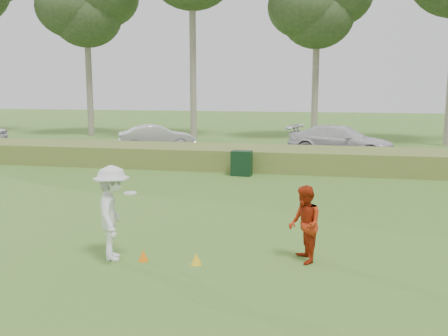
% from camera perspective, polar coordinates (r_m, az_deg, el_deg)
% --- Properties ---
extents(ground, '(120.00, 120.00, 0.00)m').
position_cam_1_polar(ground, '(10.70, -4.38, -10.37)').
color(ground, '#3E6F25').
rests_on(ground, ground).
extents(reed_strip, '(80.00, 3.00, 0.90)m').
position_cam_1_polar(reed_strip, '(22.08, 4.17, 1.16)').
color(reed_strip, '#5C702C').
rests_on(reed_strip, ground).
extents(park_road, '(80.00, 6.00, 0.06)m').
position_cam_1_polar(park_road, '(27.05, 5.54, 1.77)').
color(park_road, '#2D2D2D').
rests_on(park_road, ground).
extents(tree_2, '(6.50, 6.50, 12.00)m').
position_cam_1_polar(tree_2, '(38.01, -15.49, 17.20)').
color(tree_2, gray).
rests_on(tree_2, ground).
extents(tree_4, '(6.24, 6.24, 11.50)m').
position_cam_1_polar(tree_4, '(34.54, 10.63, 17.56)').
color(tree_4, gray).
rests_on(tree_4, ground).
extents(player_white, '(1.14, 1.46, 1.99)m').
position_cam_1_polar(player_white, '(10.65, -12.61, -5.05)').
color(player_white, white).
rests_on(player_white, ground).
extents(player_red, '(0.81, 0.92, 1.60)m').
position_cam_1_polar(player_red, '(10.42, 9.19, -6.38)').
color(player_red, '#AB290E').
rests_on(player_red, ground).
extents(cone_orange, '(0.22, 0.22, 0.24)m').
position_cam_1_polar(cone_orange, '(10.67, -9.21, -9.83)').
color(cone_orange, orange).
rests_on(cone_orange, ground).
extents(cone_yellow, '(0.22, 0.22, 0.25)m').
position_cam_1_polar(cone_yellow, '(10.35, -3.18, -10.32)').
color(cone_yellow, yellow).
rests_on(cone_yellow, ground).
extents(utility_cabinet, '(0.83, 0.55, 1.01)m').
position_cam_1_polar(utility_cabinet, '(20.16, 2.03, 0.54)').
color(utility_cabinet, black).
rests_on(utility_cabinet, ground).
extents(car_mid, '(4.43, 3.04, 1.38)m').
position_cam_1_polar(car_mid, '(27.94, -7.66, 3.46)').
color(car_mid, silver).
rests_on(car_mid, park_road).
extents(car_right, '(5.75, 3.60, 1.55)m').
position_cam_1_polar(car_right, '(25.88, 13.23, 3.01)').
color(car_right, silver).
rests_on(car_right, park_road).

